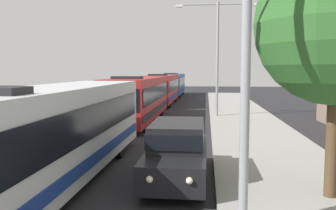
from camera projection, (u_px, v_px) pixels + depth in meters
bus_lead at (58, 130)px, 11.22m from camera, size 2.58×12.43×3.21m
bus_second_in_line at (139, 97)px, 24.63m from camera, size 2.58×12.14×3.21m
bus_middle at (162, 88)px, 37.67m from camera, size 2.58×11.78×3.21m
bus_fourth_in_line at (173, 84)px, 50.05m from camera, size 2.58×11.80×3.21m
white_suv at (177, 149)px, 11.48m from camera, size 1.86×4.97×1.90m
streetlamp_near at (247, 5)px, 7.21m from camera, size 6.12×0.28×7.57m
streetlamp_mid at (217, 46)px, 26.61m from camera, size 6.25×0.28×8.44m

